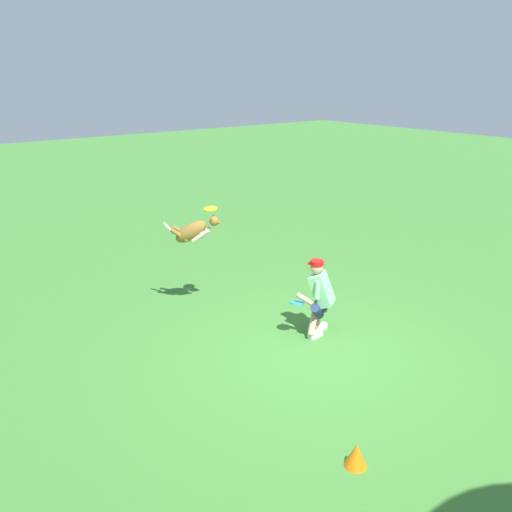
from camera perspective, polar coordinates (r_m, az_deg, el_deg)
ground_plane at (r=8.08m, az=6.83°, el=-11.05°), size 60.00×60.00×0.00m
person at (r=8.42m, az=7.08°, el=-4.37°), size 0.71×0.53×1.29m
dog at (r=9.03m, az=-6.98°, el=2.78°), size 0.81×0.76×0.60m
frisbee_flying at (r=8.93m, az=-5.09°, el=5.28°), size 0.32×0.31×0.05m
frisbee_held at (r=8.33m, az=4.59°, el=-5.24°), size 0.33×0.33×0.08m
training_cone at (r=6.15m, az=11.10°, el=-20.97°), size 0.26×0.26×0.28m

